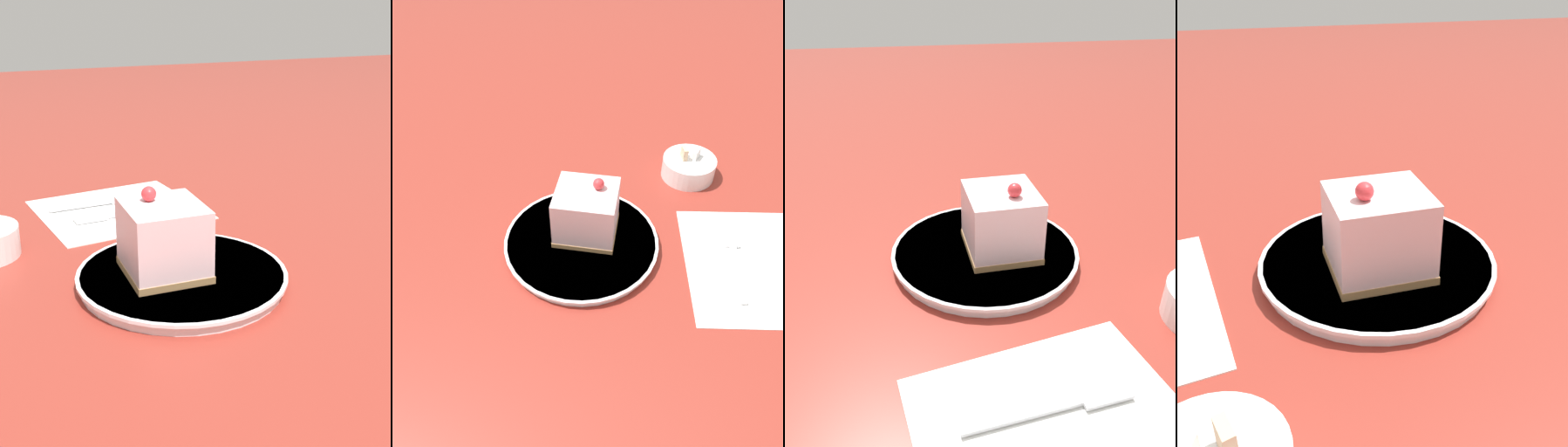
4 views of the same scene
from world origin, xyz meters
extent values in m
plane|color=maroon|center=(0.00, 0.00, 0.00)|extent=(4.00, 4.00, 0.00)
cylinder|color=white|center=(0.02, 0.03, 0.01)|extent=(0.23, 0.23, 0.02)
cylinder|color=white|center=(0.02, 0.03, 0.01)|extent=(0.24, 0.24, 0.00)
cube|color=#9E7547|center=(0.02, 0.05, 0.02)|extent=(0.10, 0.09, 0.01)
cube|color=silver|center=(0.02, 0.05, 0.06)|extent=(0.09, 0.09, 0.07)
sphere|color=red|center=(0.04, 0.07, 0.11)|extent=(0.02, 0.02, 0.02)
cube|color=white|center=(0.28, 0.04, 0.00)|extent=(0.24, 0.26, 0.00)
cube|color=silver|center=(0.26, 0.02, 0.01)|extent=(0.02, 0.11, 0.00)
cube|color=silver|center=(0.25, 0.09, 0.01)|extent=(0.03, 0.05, 0.00)
cube|color=silver|center=(0.32, 0.00, 0.01)|extent=(0.02, 0.10, 0.00)
cube|color=silver|center=(0.31, 0.10, 0.01)|extent=(0.02, 0.10, 0.00)
cylinder|color=white|center=(0.18, 0.25, 0.02)|extent=(0.10, 0.10, 0.04)
cube|color=#D8B28C|center=(0.17, 0.25, 0.05)|extent=(0.01, 0.02, 0.02)
cube|color=white|center=(0.19, 0.25, 0.05)|extent=(0.02, 0.02, 0.02)
camera|label=1|loc=(-0.59, 0.24, 0.32)|focal=50.00mm
camera|label=2|loc=(0.11, -0.42, 0.51)|focal=35.00mm
camera|label=3|loc=(0.48, -0.06, 0.32)|focal=35.00mm
camera|label=4|loc=(0.14, 0.45, 0.29)|focal=40.00mm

